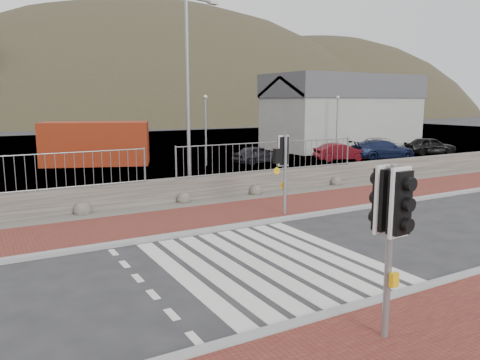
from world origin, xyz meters
TOP-DOWN VIEW (x-y plane):
  - ground at (0.00, 0.00)m, footprint 220.00×220.00m
  - sidewalk_near at (0.00, -5.00)m, footprint 40.00×4.00m
  - sidewalk_far at (0.00, 4.50)m, footprint 40.00×3.00m
  - kerb_near at (0.00, -3.00)m, footprint 40.00×0.25m
  - kerb_far at (0.00, 3.00)m, footprint 40.00×0.25m
  - zebra_crossing at (-0.00, 0.00)m, footprint 4.62×5.60m
  - gravel_strip at (0.00, 6.50)m, footprint 40.00×1.50m
  - stone_wall at (0.00, 7.30)m, footprint 40.00×0.60m
  - railing at (0.00, 7.15)m, footprint 18.07×0.07m
  - quay at (0.00, 27.90)m, footprint 120.00×40.00m
  - water at (0.00, 62.90)m, footprint 220.00×50.00m
  - harbor_building at (20.00, 19.90)m, footprint 12.20×6.20m
  - hills_backdrop at (6.74, 87.90)m, footprint 254.00×90.00m
  - traffic_signal_near at (-0.39, -4.05)m, footprint 0.42×0.27m
  - traffic_signal_far at (2.92, 3.49)m, footprint 0.64×0.24m
  - streetlight at (1.66, 8.14)m, footprint 1.61×0.59m
  - shipping_container at (0.48, 19.56)m, footprint 6.61×4.58m
  - car_a at (9.11, 15.18)m, footprint 3.32×1.65m
  - car_b at (14.44, 13.67)m, footprint 3.56×2.19m
  - car_c at (17.42, 12.97)m, footprint 4.60×2.63m
  - car_d at (18.62, 14.35)m, footprint 5.05×3.40m
  - car_e at (22.38, 13.24)m, footprint 3.90×2.57m

SIDE VIEW (x-z plane):
  - hills_backdrop at x=6.74m, z-range -73.05..26.95m
  - ground at x=0.00m, z-range 0.00..0.00m
  - quay at x=0.00m, z-range -0.25..0.25m
  - water at x=0.00m, z-range -0.03..0.03m
  - zebra_crossing at x=0.00m, z-range 0.00..0.01m
  - gravel_strip at x=0.00m, z-range 0.00..0.06m
  - sidewalk_near at x=0.00m, z-range 0.00..0.08m
  - sidewalk_far at x=0.00m, z-range 0.00..0.08m
  - kerb_near at x=0.00m, z-range -0.01..0.11m
  - kerb_far at x=0.00m, z-range -0.01..0.11m
  - stone_wall at x=0.00m, z-range 0.00..0.90m
  - car_a at x=9.11m, z-range 0.00..1.09m
  - car_b at x=14.44m, z-range 0.00..1.11m
  - car_e at x=22.38m, z-range 0.00..1.24m
  - car_c at x=17.42m, z-range 0.00..1.26m
  - car_d at x=18.62m, z-range 0.00..1.29m
  - shipping_container at x=0.48m, z-range 0.00..2.54m
  - railing at x=0.00m, z-range 1.21..2.43m
  - traffic_signal_far at x=2.92m, z-range 0.60..3.30m
  - traffic_signal_near at x=-0.39m, z-range 0.63..3.48m
  - harbor_building at x=20.00m, z-range 0.03..5.83m
  - streetlight at x=1.66m, z-range 0.48..8.21m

